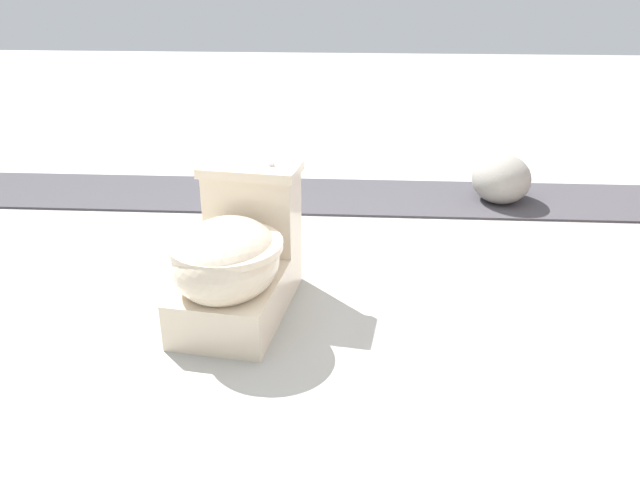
% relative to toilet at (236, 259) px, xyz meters
% --- Properties ---
extents(ground_plane, '(14.00, 14.00, 0.00)m').
position_rel_toilet_xyz_m(ground_plane, '(-0.13, 0.18, -0.22)').
color(ground_plane, '#A8A59E').
extents(gravel_strip, '(0.56, 8.00, 0.01)m').
position_rel_toilet_xyz_m(gravel_strip, '(-1.25, 0.68, -0.21)').
color(gravel_strip, '#423F44').
rests_on(gravel_strip, ground).
extents(toilet, '(0.68, 0.46, 0.52)m').
position_rel_toilet_xyz_m(toilet, '(0.00, 0.00, 0.00)').
color(toilet, beige).
rests_on(toilet, ground).
extents(boulder_near, '(0.38, 0.34, 0.26)m').
position_rel_toilet_xyz_m(boulder_near, '(-1.24, 1.20, -0.09)').
color(boulder_near, gray).
rests_on(boulder_near, ground).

